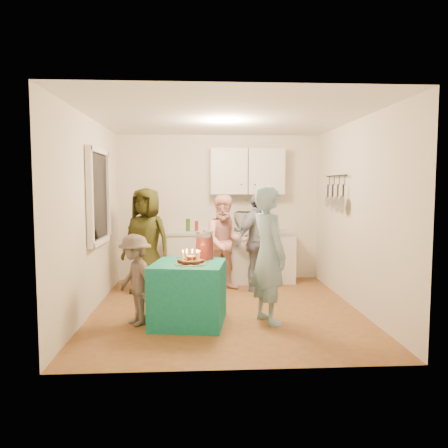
{
  "coord_description": "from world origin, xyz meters",
  "views": [
    {
      "loc": [
        -0.36,
        -5.89,
        1.7
      ],
      "look_at": [
        0.0,
        0.35,
        1.15
      ],
      "focal_mm": 35.0,
      "sensor_mm": 36.0,
      "label": 1
    }
  ],
  "objects": [
    {
      "name": "counter",
      "position": [
        0.2,
        1.7,
        0.43
      ],
      "size": [
        2.2,
        0.58,
        0.86
      ],
      "primitive_type": "cube",
      "color": "white",
      "rests_on": "floor"
    },
    {
      "name": "man_birthday",
      "position": [
        0.49,
        -0.6,
        0.85
      ],
      "size": [
        0.61,
        0.73,
        1.7
      ],
      "primitive_type": "imported",
      "rotation": [
        0.0,
        0.0,
        1.95
      ],
      "color": "#8AB0C8",
      "rests_on": "floor"
    },
    {
      "name": "right_wall",
      "position": [
        1.8,
        0.0,
        1.3
      ],
      "size": [
        4.0,
        4.0,
        0.0
      ],
      "primitive_type": "plane",
      "color": "silver",
      "rests_on": "floor"
    },
    {
      "name": "pot_rack",
      "position": [
        1.72,
        0.7,
        1.6
      ],
      "size": [
        0.12,
        1.0,
        0.6
      ],
      "primitive_type": "cube",
      "color": "black",
      "rests_on": "right_wall"
    },
    {
      "name": "left_wall",
      "position": [
        -1.8,
        0.0,
        1.3
      ],
      "size": [
        4.0,
        4.0,
        0.0
      ],
      "primitive_type": "plane",
      "color": "silver",
      "rests_on": "floor"
    },
    {
      "name": "countertop",
      "position": [
        0.2,
        1.7,
        0.89
      ],
      "size": [
        2.24,
        0.62,
        0.05
      ],
      "primitive_type": "cube",
      "color": "beige",
      "rests_on": "counter"
    },
    {
      "name": "upper_cabinet",
      "position": [
        0.5,
        1.85,
        1.95
      ],
      "size": [
        1.3,
        0.3,
        0.8
      ],
      "primitive_type": "cube",
      "color": "white",
      "rests_on": "back_wall"
    },
    {
      "name": "child_near_left",
      "position": [
        -1.14,
        -0.6,
        0.56
      ],
      "size": [
        0.74,
        0.83,
        1.12
      ],
      "primitive_type": "imported",
      "rotation": [
        0.0,
        0.0,
        -0.99
      ],
      "color": "#534742",
      "rests_on": "floor"
    },
    {
      "name": "microwave",
      "position": [
        0.58,
        1.7,
        1.07
      ],
      "size": [
        0.67,
        0.53,
        0.33
      ],
      "primitive_type": "imported",
      "rotation": [
        0.0,
        0.0,
        -0.23
      ],
      "color": "white",
      "rests_on": "countertop"
    },
    {
      "name": "woman_back_left",
      "position": [
        -1.19,
        1.04,
        0.83
      ],
      "size": [
        0.96,
        0.81,
        1.66
      ],
      "primitive_type": "imported",
      "rotation": [
        0.0,
        0.0,
        -0.41
      ],
      "color": "#4E4E16",
      "rests_on": "floor"
    },
    {
      "name": "donut_cake",
      "position": [
        -0.46,
        -0.7,
        0.85
      ],
      "size": [
        0.38,
        0.38,
        0.18
      ],
      "primitive_type": null,
      "color": "#381C0C",
      "rests_on": "party_table"
    },
    {
      "name": "window_night",
      "position": [
        -1.77,
        0.3,
        1.55
      ],
      "size": [
        0.04,
        1.0,
        1.2
      ],
      "primitive_type": "cube",
      "color": "black",
      "rests_on": "left_wall"
    },
    {
      "name": "woman_back_center",
      "position": [
        0.07,
        1.13,
        0.78
      ],
      "size": [
        0.85,
        0.72,
        1.55
      ],
      "primitive_type": "imported",
      "rotation": [
        0.0,
        0.0,
        0.19
      ],
      "color": "#FF8885",
      "rests_on": "floor"
    },
    {
      "name": "punch_jar",
      "position": [
        -0.29,
        -0.34,
        0.93
      ],
      "size": [
        0.22,
        0.22,
        0.34
      ],
      "primitive_type": "cylinder",
      "color": "red",
      "rests_on": "party_table"
    },
    {
      "name": "ceiling",
      "position": [
        0.0,
        0.0,
        2.6
      ],
      "size": [
        4.0,
        4.0,
        0.0
      ],
      "primitive_type": "plane",
      "color": "white",
      "rests_on": "floor"
    },
    {
      "name": "party_table",
      "position": [
        -0.49,
        -0.61,
        0.38
      ],
      "size": [
        0.97,
        0.97,
        0.76
      ],
      "primitive_type": "cube",
      "rotation": [
        0.0,
        0.0,
        -0.16
      ],
      "color": "#127965",
      "rests_on": "floor"
    },
    {
      "name": "floor",
      "position": [
        0.0,
        0.0,
        0.0
      ],
      "size": [
        4.0,
        4.0,
        0.0
      ],
      "primitive_type": "plane",
      "color": "brown",
      "rests_on": "ground"
    },
    {
      "name": "woman_back_right",
      "position": [
        0.58,
        1.04,
        0.8
      ],
      "size": [
        0.97,
        0.91,
        1.6
      ],
      "primitive_type": "imported",
      "rotation": [
        0.0,
        0.0,
        0.71
      ],
      "color": "#101535",
      "rests_on": "floor"
    },
    {
      "name": "back_wall",
      "position": [
        0.0,
        2.0,
        1.3
      ],
      "size": [
        3.6,
        3.6,
        0.0
      ],
      "primitive_type": "plane",
      "color": "silver",
      "rests_on": "floor"
    }
  ]
}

